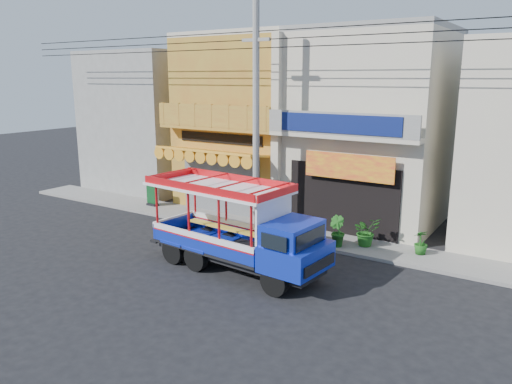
# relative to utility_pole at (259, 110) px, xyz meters

# --- Properties ---
(ground) EXTENTS (90.00, 90.00, 0.00)m
(ground) POSITION_rel_utility_pole_xyz_m (0.85, -3.30, -5.03)
(ground) COLOR black
(ground) RESTS_ON ground
(sidewalk) EXTENTS (30.00, 2.00, 0.12)m
(sidewalk) POSITION_rel_utility_pole_xyz_m (0.85, 0.70, -4.97)
(sidewalk) COLOR slate
(sidewalk) RESTS_ON ground
(shophouse_left) EXTENTS (6.00, 7.50, 8.24)m
(shophouse_left) POSITION_rel_utility_pole_xyz_m (-3.15, 4.66, -0.92)
(shophouse_left) COLOR #B06C27
(shophouse_left) RESTS_ON ground
(shophouse_right) EXTENTS (6.00, 6.75, 8.24)m
(shophouse_right) POSITION_rel_utility_pole_xyz_m (2.85, 4.66, -0.93)
(shophouse_right) COLOR beige
(shophouse_right) RESTS_ON ground
(party_pilaster) EXTENTS (0.35, 0.30, 8.00)m
(party_pilaster) POSITION_rel_utility_pole_xyz_m (-0.15, 1.55, -1.03)
(party_pilaster) COLOR beige
(party_pilaster) RESTS_ON ground
(filler_building_left) EXTENTS (6.00, 6.00, 7.60)m
(filler_building_left) POSITION_rel_utility_pole_xyz_m (-10.15, 4.70, -1.23)
(filler_building_left) COLOR gray
(filler_building_left) RESTS_ON ground
(utility_pole) EXTENTS (28.00, 0.26, 9.00)m
(utility_pole) POSITION_rel_utility_pole_xyz_m (0.00, 0.00, 0.00)
(utility_pole) COLOR gray
(utility_pole) RESTS_ON ground
(songthaew_truck) EXTENTS (6.53, 2.62, 2.98)m
(songthaew_truck) POSITION_rel_utility_pole_xyz_m (1.85, -3.63, -3.60)
(songthaew_truck) COLOR black
(songthaew_truck) RESTS_ON ground
(green_sign) EXTENTS (0.68, 0.32, 1.05)m
(green_sign) POSITION_rel_utility_pole_xyz_m (-6.70, 0.83, -4.47)
(green_sign) COLOR black
(green_sign) RESTS_ON sidewalk
(potted_plant_a) EXTENTS (1.27, 1.30, 1.10)m
(potted_plant_a) POSITION_rel_utility_pole_xyz_m (4.21, 0.77, -4.36)
(potted_plant_a) COLOR #1E5A19
(potted_plant_a) RESTS_ON sidewalk
(potted_plant_b) EXTENTS (0.78, 0.73, 1.13)m
(potted_plant_b) POSITION_rel_utility_pole_xyz_m (3.31, 0.14, -4.35)
(potted_plant_b) COLOR #1E5A19
(potted_plant_b) RESTS_ON sidewalk
(potted_plant_c) EXTENTS (0.69, 0.69, 0.87)m
(potted_plant_c) POSITION_rel_utility_pole_xyz_m (6.17, 0.94, -4.48)
(potted_plant_c) COLOR #1E5A19
(potted_plant_c) RESTS_ON sidewalk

